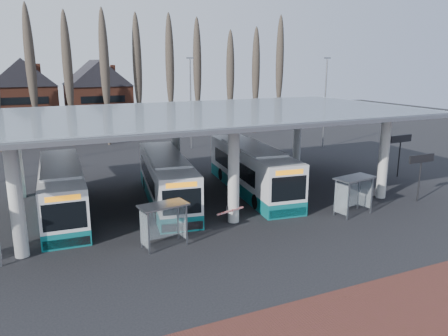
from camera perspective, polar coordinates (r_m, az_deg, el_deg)
name	(u,v)px	position (r m, az deg, el deg)	size (l,w,h in m)	color
ground	(252,236)	(25.33, 3.72, -8.79)	(140.00, 140.00, 0.00)	black
station_canopy	(200,120)	(30.94, -3.18, 6.25)	(32.00, 16.00, 6.34)	#BBBBB6
poplar_row	(123,70)	(54.73, -13.11, 12.40)	(45.10, 1.10, 14.50)	#473D33
lamp_post_b	(191,102)	(49.83, -4.37, 8.65)	(0.80, 0.16, 10.17)	slate
lamp_post_c	(325,101)	(51.36, 13.06, 8.49)	(0.80, 0.16, 10.17)	slate
bus_0	(62,191)	(30.19, -20.38, -2.79)	(3.26, 12.03, 3.31)	silver
bus_1	(166,180)	(31.08, -7.52, -1.51)	(4.45, 12.39, 3.37)	silver
bus_2	(251,170)	(33.36, 3.60, -0.22)	(4.22, 12.99, 3.54)	silver
shelter_1	(163,215)	(23.61, -8.02, -6.13)	(2.71, 1.64, 2.37)	gray
shelter_2	(353,187)	(29.40, 16.45, -2.39)	(2.88, 1.79, 2.50)	gray
info_sign_0	(421,162)	(33.53, 24.37, 0.70)	(2.28, 0.15, 3.39)	black
info_sign_1	(401,142)	(40.12, 22.07, 3.17)	(2.44, 0.26, 3.63)	black
barrier	(230,212)	(26.65, 0.74, -5.74)	(2.04, 0.86, 1.05)	black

